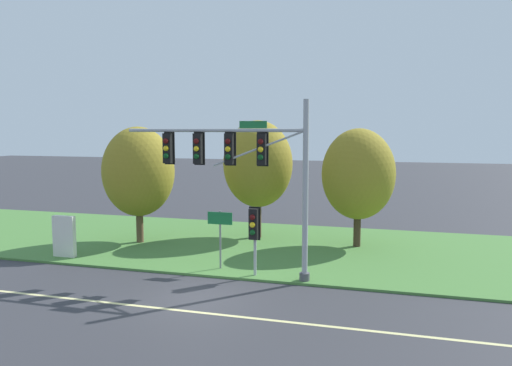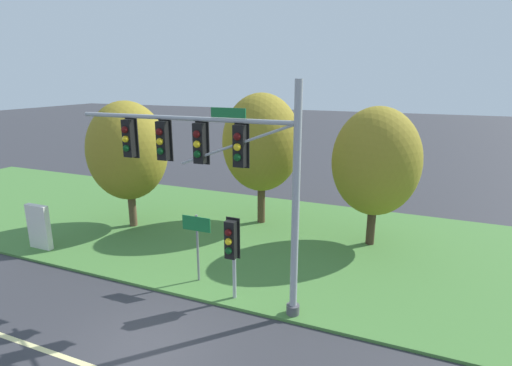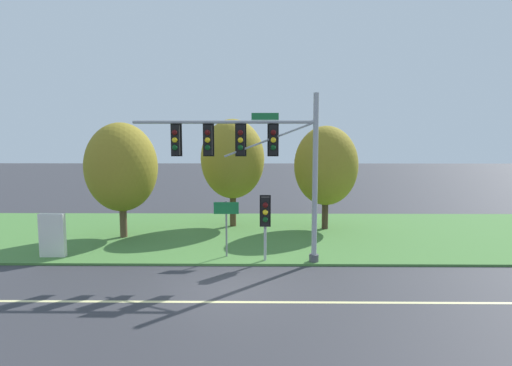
{
  "view_description": "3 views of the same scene",
  "coord_description": "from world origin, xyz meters",
  "px_view_note": "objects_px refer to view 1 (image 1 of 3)",
  "views": [
    {
      "loc": [
        6.68,
        -15.76,
        5.91
      ],
      "look_at": [
        1.17,
        3.5,
        3.78
      ],
      "focal_mm": 35.0,
      "sensor_mm": 36.0,
      "label": 1
    },
    {
      "loc": [
        6.4,
        -7.51,
        7.1
      ],
      "look_at": [
        1.44,
        4.44,
        3.66
      ],
      "focal_mm": 28.0,
      "sensor_mm": 36.0,
      "label": 2
    },
    {
      "loc": [
        1.05,
        -13.46,
        5.11
      ],
      "look_at": [
        0.86,
        4.66,
        3.22
      ],
      "focal_mm": 28.0,
      "sensor_mm": 36.0,
      "label": 3
    }
  ],
  "objects_px": {
    "pedestrian_signal_near_kerb": "(254,227)",
    "tree_behind_signpost": "(358,174)",
    "route_sign_post": "(220,229)",
    "info_kiosk": "(64,236)",
    "tree_left_of_mast": "(258,164)",
    "tree_nearest_road": "(138,172)",
    "traffic_signal_mast": "(242,162)"
  },
  "relations": [
    {
      "from": "pedestrian_signal_near_kerb",
      "to": "tree_nearest_road",
      "type": "xyz_separation_m",
      "value": [
        -7.41,
        4.25,
        1.69
      ]
    },
    {
      "from": "route_sign_post",
      "to": "info_kiosk",
      "type": "height_order",
      "value": "route_sign_post"
    },
    {
      "from": "traffic_signal_mast",
      "to": "tree_behind_signpost",
      "type": "relative_size",
      "value": 1.29
    },
    {
      "from": "pedestrian_signal_near_kerb",
      "to": "tree_behind_signpost",
      "type": "bearing_deg",
      "value": 61.12
    },
    {
      "from": "traffic_signal_mast",
      "to": "info_kiosk",
      "type": "distance_m",
      "value": 9.5
    },
    {
      "from": "tree_nearest_road",
      "to": "traffic_signal_mast",
      "type": "bearing_deg",
      "value": -31.49
    },
    {
      "from": "route_sign_post",
      "to": "info_kiosk",
      "type": "relative_size",
      "value": 1.29
    },
    {
      "from": "tree_nearest_road",
      "to": "tree_behind_signpost",
      "type": "distance_m",
      "value": 11.15
    },
    {
      "from": "tree_left_of_mast",
      "to": "route_sign_post",
      "type": "bearing_deg",
      "value": -88.66
    },
    {
      "from": "pedestrian_signal_near_kerb",
      "to": "route_sign_post",
      "type": "xyz_separation_m",
      "value": [
        -1.68,
        0.72,
        -0.28
      ]
    },
    {
      "from": "pedestrian_signal_near_kerb",
      "to": "tree_nearest_road",
      "type": "bearing_deg",
      "value": 150.16
    },
    {
      "from": "route_sign_post",
      "to": "info_kiosk",
      "type": "distance_m",
      "value": 7.61
    },
    {
      "from": "traffic_signal_mast",
      "to": "info_kiosk",
      "type": "height_order",
      "value": "traffic_signal_mast"
    },
    {
      "from": "traffic_signal_mast",
      "to": "info_kiosk",
      "type": "bearing_deg",
      "value": 176.17
    },
    {
      "from": "pedestrian_signal_near_kerb",
      "to": "info_kiosk",
      "type": "bearing_deg",
      "value": 176.31
    },
    {
      "from": "tree_left_of_mast",
      "to": "tree_behind_signpost",
      "type": "distance_m",
      "value": 5.41
    },
    {
      "from": "pedestrian_signal_near_kerb",
      "to": "route_sign_post",
      "type": "height_order",
      "value": "pedestrian_signal_near_kerb"
    },
    {
      "from": "pedestrian_signal_near_kerb",
      "to": "route_sign_post",
      "type": "bearing_deg",
      "value": 156.86
    },
    {
      "from": "tree_nearest_road",
      "to": "tree_behind_signpost",
      "type": "relative_size",
      "value": 1.02
    },
    {
      "from": "route_sign_post",
      "to": "tree_nearest_road",
      "type": "height_order",
      "value": "tree_nearest_road"
    },
    {
      "from": "pedestrian_signal_near_kerb",
      "to": "info_kiosk",
      "type": "distance_m",
      "value": 9.33
    },
    {
      "from": "pedestrian_signal_near_kerb",
      "to": "route_sign_post",
      "type": "distance_m",
      "value": 1.85
    },
    {
      "from": "tree_behind_signpost",
      "to": "traffic_signal_mast",
      "type": "bearing_deg",
      "value": -122.15
    },
    {
      "from": "tree_left_of_mast",
      "to": "tree_nearest_road",
      "type": "bearing_deg",
      "value": -153.07
    },
    {
      "from": "pedestrian_signal_near_kerb",
      "to": "tree_behind_signpost",
      "type": "distance_m",
      "value": 7.49
    },
    {
      "from": "tree_left_of_mast",
      "to": "info_kiosk",
      "type": "relative_size",
      "value": 3.33
    },
    {
      "from": "tree_nearest_road",
      "to": "info_kiosk",
      "type": "relative_size",
      "value": 3.15
    },
    {
      "from": "tree_behind_signpost",
      "to": "info_kiosk",
      "type": "xyz_separation_m",
      "value": [
        -12.78,
        -5.8,
        -2.69
      ]
    },
    {
      "from": "route_sign_post",
      "to": "tree_left_of_mast",
      "type": "bearing_deg",
      "value": 91.34
    },
    {
      "from": "pedestrian_signal_near_kerb",
      "to": "route_sign_post",
      "type": "relative_size",
      "value": 1.14
    },
    {
      "from": "tree_left_of_mast",
      "to": "pedestrian_signal_near_kerb",
      "type": "bearing_deg",
      "value": -75.51
    },
    {
      "from": "route_sign_post",
      "to": "tree_behind_signpost",
      "type": "distance_m",
      "value": 7.94
    }
  ]
}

